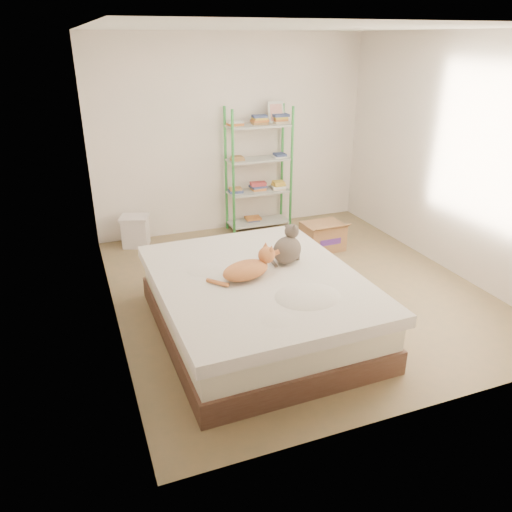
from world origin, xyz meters
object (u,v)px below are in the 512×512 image
bed (257,304)px  orange_cat (246,268)px  cardboard_box (323,236)px  grey_cat (287,244)px  white_bin (135,231)px  shelf_unit (259,168)px

bed → orange_cat: size_ratio=4.23×
bed → cardboard_box: bearing=44.8°
cardboard_box → bed: bearing=-136.3°
grey_cat → white_bin: (-1.11, 2.32, -0.54)m
bed → shelf_unit: bearing=67.5°
shelf_unit → cardboard_box: shelf_unit is taller
cardboard_box → white_bin: 2.44m
orange_cat → cardboard_box: size_ratio=1.04×
bed → orange_cat: 0.40m
bed → orange_cat: (-0.12, -0.01, 0.39)m
grey_cat → orange_cat: bearing=83.0°
orange_cat → white_bin: size_ratio=1.23×
white_bin → shelf_unit: bearing=1.0°
orange_cat → cardboard_box: 2.28m
bed → cardboard_box: 2.14m
grey_cat → shelf_unit: (0.63, 2.35, 0.13)m
bed → cardboard_box: bed is taller
shelf_unit → white_bin: shelf_unit is taller
bed → grey_cat: grey_cat is taller
shelf_unit → cardboard_box: bearing=-63.6°
grey_cat → cardboard_box: bearing=-68.3°
grey_cat → white_bin: bearing=-3.1°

